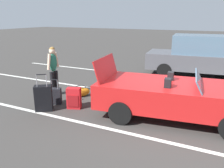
{
  "coord_description": "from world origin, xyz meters",
  "views": [
    {
      "loc": [
        1.09,
        -5.99,
        2.64
      ],
      "look_at": [
        -1.79,
        -0.16,
        0.75
      ],
      "focal_mm": 37.9,
      "sensor_mm": 36.0,
      "label": 1
    }
  ],
  "objects": [
    {
      "name": "duffel_bag",
      "position": [
        -3.22,
        0.33,
        0.16
      ],
      "size": [
        0.63,
        0.69,
        0.34
      ],
      "rotation": [
        0.0,
        0.0,
        0.9
      ],
      "color": "orange",
      "rests_on": "ground_plane"
    },
    {
      "name": "parked_sedan_near",
      "position": [
        -0.09,
        5.08,
        0.89
      ],
      "size": [
        4.68,
        2.33,
        1.82
      ],
      "rotation": [
        0.0,
        0.0,
        0.12
      ],
      "color": "#4C4C51",
      "rests_on": "ground_plane"
    },
    {
      "name": "convertible_car",
      "position": [
        0.2,
        0.03,
        0.59
      ],
      "size": [
        4.33,
        2.29,
        1.53
      ],
      "rotation": [
        0.0,
        0.0,
        0.13
      ],
      "color": "red",
      "rests_on": "ground_plane"
    },
    {
      "name": "lot_line_mid",
      "position": [
        0.0,
        1.32,
        0.0
      ],
      "size": [
        18.0,
        0.12,
        0.01
      ],
      "primitive_type": "cube",
      "color": "silver",
      "rests_on": "ground_plane"
    },
    {
      "name": "suitcase_small_carryon",
      "position": [
        -3.52,
        -0.59,
        0.25
      ],
      "size": [
        0.39,
        0.33,
        0.8
      ],
      "rotation": [
        0.0,
        0.0,
        2.04
      ],
      "color": "black",
      "rests_on": "ground_plane"
    },
    {
      "name": "suitcase_medium_bright",
      "position": [
        -2.81,
        -0.64,
        0.31
      ],
      "size": [
        0.46,
        0.37,
        0.62
      ],
      "rotation": [
        0.0,
        0.0,
        5.08
      ],
      "color": "red",
      "rests_on": "ground_plane"
    },
    {
      "name": "ground_plane",
      "position": [
        0.0,
        0.0,
        0.0
      ],
      "size": [
        80.0,
        80.0,
        0.0
      ],
      "primitive_type": "plane",
      "color": "#383533"
    },
    {
      "name": "traveler_person",
      "position": [
        -4.13,
        0.11,
        0.93
      ],
      "size": [
        0.23,
        0.61,
        1.65
      ],
      "rotation": [
        0.0,
        0.0,
        0.05
      ],
      "color": "black",
      "rests_on": "ground_plane"
    },
    {
      "name": "suitcase_large_black",
      "position": [
        -3.48,
        -1.16,
        0.37
      ],
      "size": [
        0.55,
        0.5,
        1.1
      ],
      "rotation": [
        0.0,
        0.0,
        2.18
      ],
      "color": "black",
      "rests_on": "ground_plane"
    },
    {
      "name": "lot_line_near",
      "position": [
        0.0,
        -1.38,
        0.0
      ],
      "size": [
        18.0,
        0.12,
        0.01
      ],
      "primitive_type": "cube",
      "color": "silver",
      "rests_on": "ground_plane"
    },
    {
      "name": "lot_line_far",
      "position": [
        0.0,
        4.02,
        0.0
      ],
      "size": [
        18.0,
        0.12,
        0.01
      ],
      "primitive_type": "cube",
      "color": "silver",
      "rests_on": "ground_plane"
    }
  ]
}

